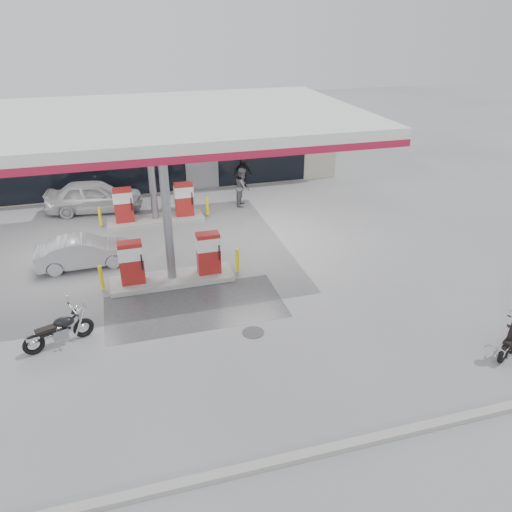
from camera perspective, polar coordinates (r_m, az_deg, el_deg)
The scene contains 14 objects.
ground at distance 17.16m, azimuth -8.63°, elevation -6.01°, with size 90.00×90.00×0.00m, color gray.
wet_patch at distance 17.21m, azimuth -6.98°, elevation -5.78°, with size 6.00×3.00×0.00m, color #4C4C4F.
drain_cover at distance 15.83m, azimuth -0.32°, elevation -8.74°, with size 0.70×0.70×0.01m, color #38383A.
kerb at distance 11.84m, azimuth -3.33°, elevation -23.61°, with size 28.00×0.25×0.15m, color gray.
store_building at distance 31.24m, azimuth -13.18°, elevation 12.67°, with size 22.00×8.22×4.00m.
canopy at distance 19.88m, azimuth -11.83°, elevation 14.76°, with size 16.00×10.02×5.51m.
pump_island_near at distance 18.54m, azimuth -9.67°, elevation -0.93°, with size 5.14×1.30×1.78m.
pump_island_far at distance 24.02m, azimuth -11.50°, elevation 5.44°, with size 5.14×1.30×1.78m.
main_motorcycle at distance 16.60m, azimuth 27.23°, elevation -8.60°, with size 1.63×1.03×0.93m.
parked_motorcycle at distance 16.17m, azimuth -21.53°, elevation -7.99°, with size 2.04×1.01×1.09m.
sedan_white at distance 26.05m, azimuth -17.99°, elevation 6.52°, with size 1.87×4.64×1.58m, color silver.
attendant at distance 25.55m, azimuth -1.55°, elevation 7.90°, with size 0.95×0.74×1.96m, color #5B5A5F.
hatchback_silver at distance 20.58m, azimuth -19.06°, elevation 0.46°, with size 1.28×3.66×1.21m, color #A7AAB0.
biker_walking at distance 28.36m, azimuth -1.52°, elevation 9.43°, with size 0.94×0.39×1.60m, color black.
Camera 1 is at (-1.48, -14.44, 9.16)m, focal length 35.00 mm.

